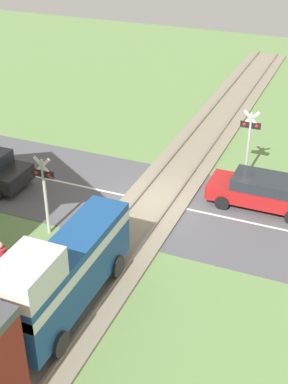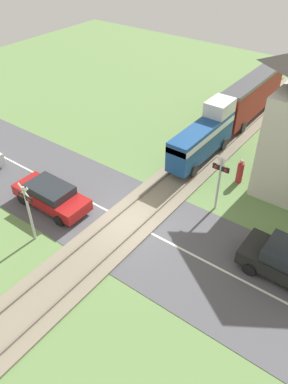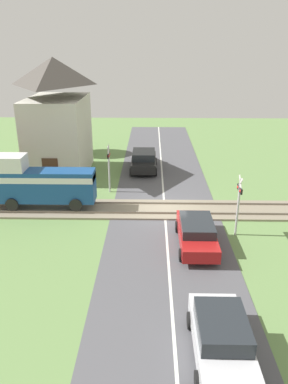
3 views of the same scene
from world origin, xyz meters
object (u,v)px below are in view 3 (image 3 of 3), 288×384
Objects in this scene: pedestrian_by_station at (66,182)px; crossing_signal_east_approach at (109,162)px; car_behind_queue at (221,337)px; crossing_signal_west_approach at (239,198)px; car_near_crossing at (197,232)px; car_far_side at (144,160)px; station_building at (57,119)px.

crossing_signal_east_approach is at bearing -89.05° from pedestrian_by_station.
crossing_signal_west_approach is at bearing -14.94° from car_behind_queue.
pedestrian_by_station reaches higher than car_near_crossing.
crossing_signal_west_approach is (1.18, -2.22, 1.36)m from car_near_crossing.
car_far_side reaches higher than pedestrian_by_station.
crossing_signal_west_approach and crossing_signal_east_approach have the same top height.
station_building is (-0.84, 6.40, 3.37)m from car_far_side.
station_building is at bearing 97.48° from car_far_side.
pedestrian_by_station is (-0.05, 2.98, -1.40)m from crossing_signal_east_approach.
car_far_side is 7.28m from station_building.
crossing_signal_west_approach reaches higher than car_behind_queue.
station_building reaches higher than crossing_signal_east_approach.
station_building is (18.22, 9.28, 3.40)m from car_behind_queue.
car_near_crossing is 1.35× the size of crossing_signal_east_approach.
station_building is at bearing 49.26° from crossing_signal_west_approach.
car_far_side is 0.50× the size of station_building.
car_far_side is at bearing -82.52° from station_building.
station_building is at bearing 26.99° from car_behind_queue.
car_far_side is at bearing 8.59° from car_behind_queue.
car_behind_queue is 15.24m from crossing_signal_east_approach.
car_behind_queue is at bearing 165.06° from crossing_signal_west_approach.
pedestrian_by_station is (7.11, 8.08, -0.05)m from car_near_crossing.
pedestrian_by_station is (14.25, 8.08, -0.09)m from car_behind_queue.
car_far_side is 2.84× the size of pedestrian_by_station.
car_near_crossing is 7.14m from car_behind_queue.
car_behind_queue is at bearing -153.01° from station_building.
car_near_crossing is at bearing -144.54° from crossing_signal_east_approach.
crossing_signal_west_approach is (-10.75, -5.10, 1.28)m from car_far_side.
car_behind_queue is 16.38m from pedestrian_by_station.
car_far_side is 11.96m from crossing_signal_west_approach.
crossing_signal_west_approach is 11.97m from pedestrian_by_station.
car_behind_queue is at bearing -180.00° from car_near_crossing.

